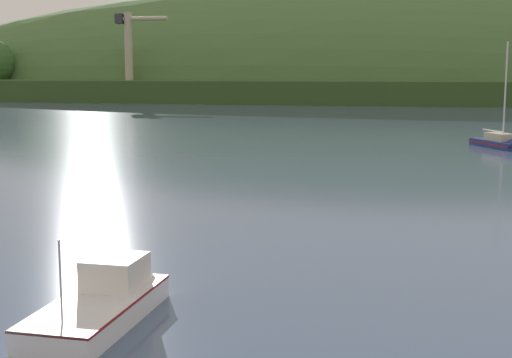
{
  "coord_description": "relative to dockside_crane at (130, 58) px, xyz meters",
  "views": [
    {
      "loc": [
        14.44,
        -2.0,
        7.83
      ],
      "look_at": [
        4.27,
        39.12,
        1.46
      ],
      "focal_mm": 50.47,
      "sensor_mm": 36.0,
      "label": 1
    }
  ],
  "objects": [
    {
      "name": "far_shoreline_hill",
      "position": [
        54.26,
        43.68,
        -10.92
      ],
      "size": [
        414.21,
        112.37,
        67.55
      ],
      "rotation": [
        0.0,
        0.0,
        0.02
      ],
      "color": "#314A21",
      "rests_on": "ground"
    },
    {
      "name": "sailboat_near_mooring",
      "position": [
        85.22,
        -101.14,
        -10.95
      ],
      "size": [
        5.85,
        8.07,
        11.89
      ],
      "rotation": [
        0.0,
        0.0,
        5.21
      ],
      "color": "navy",
      "rests_on": "ground"
    },
    {
      "name": "dockside_crane",
      "position": [
        0.0,
        0.0,
        0.0
      ],
      "size": [
        13.95,
        4.88,
        23.02
      ],
      "rotation": [
        0.0,
        0.0,
        0.06
      ],
      "color": "#4C4C51",
      "rests_on": "ground"
    },
    {
      "name": "fishing_boat_moored",
      "position": [
        68.3,
        -157.69,
        -10.79
      ],
      "size": [
        2.55,
        6.75,
        4.1
      ],
      "rotation": [
        0.0,
        0.0,
        1.58
      ],
      "color": "white",
      "rests_on": "ground"
    }
  ]
}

